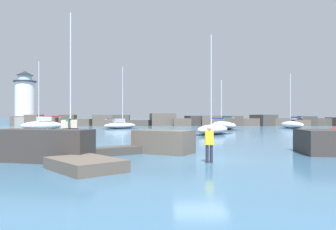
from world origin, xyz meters
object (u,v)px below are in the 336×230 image
at_px(sailboat_moored_0, 223,125).
at_px(person_on_rocks, 209,142).
at_px(mooring_buoy_orange_near, 68,130).
at_px(sailboat_moored_3, 213,129).
at_px(sailboat_moored_4, 70,133).
at_px(lighthouse, 25,103).
at_px(sailboat_moored_5, 292,125).
at_px(sailboat_moored_2, 120,125).
at_px(sailboat_moored_6, 42,125).

relative_size(sailboat_moored_0, person_on_rocks, 5.11).
bearing_deg(sailboat_moored_0, mooring_buoy_orange_near, -158.16).
bearing_deg(sailboat_moored_3, person_on_rocks, -98.91).
relative_size(sailboat_moored_3, sailboat_moored_4, 1.00).
relative_size(lighthouse, sailboat_moored_5, 1.26).
bearing_deg(mooring_buoy_orange_near, sailboat_moored_3, -17.70).
bearing_deg(sailboat_moored_2, sailboat_moored_4, -91.85).
bearing_deg(sailboat_moored_6, sailboat_moored_3, -26.88).
height_order(lighthouse, sailboat_moored_4, lighthouse).
bearing_deg(lighthouse, sailboat_moored_4, -62.61).
height_order(sailboat_moored_4, sailboat_moored_5, sailboat_moored_4).
bearing_deg(sailboat_moored_6, sailboat_moored_5, 8.35).
relative_size(sailboat_moored_5, sailboat_moored_6, 0.91).
distance_m(lighthouse, sailboat_moored_4, 45.98).
bearing_deg(mooring_buoy_orange_near, lighthouse, 122.15).
height_order(sailboat_moored_4, person_on_rocks, sailboat_moored_4).
height_order(sailboat_moored_6, person_on_rocks, sailboat_moored_6).
xyz_separation_m(lighthouse, mooring_buoy_orange_near, (16.87, -26.84, -4.51)).
bearing_deg(sailboat_moored_6, sailboat_moored_4, -63.87).
relative_size(sailboat_moored_6, mooring_buoy_orange_near, 12.14).
xyz_separation_m(sailboat_moored_3, mooring_buoy_orange_near, (-17.48, 5.58, -0.29)).
xyz_separation_m(lighthouse, sailboat_moored_6, (11.29, -20.73, -4.07)).
height_order(mooring_buoy_orange_near, person_on_rocks, person_on_rocks).
bearing_deg(lighthouse, sailboat_moored_6, -61.43).
bearing_deg(sailboat_moored_5, sailboat_moored_4, -138.36).
distance_m(lighthouse, sailboat_moored_3, 47.42).
height_order(sailboat_moored_2, mooring_buoy_orange_near, sailboat_moored_2).
relative_size(sailboat_moored_0, mooring_buoy_orange_near, 9.97).
bearing_deg(mooring_buoy_orange_near, person_on_rocks, -62.71).
bearing_deg(sailboat_moored_5, sailboat_moored_2, -178.90).
xyz_separation_m(sailboat_moored_2, sailboat_moored_4, (-0.81, -25.06, 0.02)).
height_order(sailboat_moored_4, mooring_buoy_orange_near, sailboat_moored_4).
xyz_separation_m(lighthouse, sailboat_moored_5, (49.86, -15.07, -4.18)).
distance_m(sailboat_moored_5, mooring_buoy_orange_near, 35.02).
bearing_deg(sailboat_moored_4, sailboat_moored_0, 52.81).
distance_m(sailboat_moored_2, sailboat_moored_5, 27.99).
height_order(lighthouse, sailboat_moored_3, lighthouse).
bearing_deg(sailboat_moored_5, mooring_buoy_orange_near, -160.36).
xyz_separation_m(sailboat_moored_6, mooring_buoy_orange_near, (5.58, -6.11, -0.44)).
xyz_separation_m(sailboat_moored_3, sailboat_moored_4, (-13.28, -8.24, 0.04)).
distance_m(sailboat_moored_2, sailboat_moored_4, 25.07).
relative_size(sailboat_moored_2, mooring_buoy_orange_near, 12.31).
relative_size(lighthouse, sailboat_moored_0, 1.40).
xyz_separation_m(mooring_buoy_orange_near, person_on_rocks, (14.07, -27.28, 0.57)).
bearing_deg(sailboat_moored_2, sailboat_moored_3, -53.43).
bearing_deg(sailboat_moored_4, sailboat_moored_5, 41.64).
xyz_separation_m(lighthouse, sailboat_moored_4, (21.06, -40.66, -4.18)).
distance_m(sailboat_moored_0, sailboat_moored_6, 26.79).
relative_size(sailboat_moored_0, sailboat_moored_6, 0.82).
bearing_deg(sailboat_moored_0, sailboat_moored_5, 15.58).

